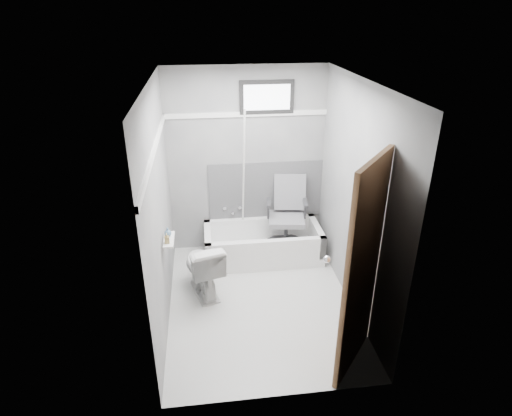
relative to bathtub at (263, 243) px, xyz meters
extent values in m
plane|color=silver|center=(-0.16, -0.93, -0.21)|extent=(2.60, 2.60, 0.00)
plane|color=silver|center=(-0.16, -0.93, 2.19)|extent=(2.60, 2.60, 0.00)
cube|color=slate|center=(-0.16, 0.37, 0.99)|extent=(2.00, 0.02, 2.40)
cube|color=slate|center=(-0.16, -2.23, 0.99)|extent=(2.00, 0.02, 2.40)
cube|color=slate|center=(-1.16, -0.93, 0.99)|extent=(0.02, 2.60, 2.40)
cube|color=slate|center=(0.84, -0.93, 0.99)|extent=(0.02, 2.60, 2.40)
imported|color=silver|center=(-0.78, -0.67, 0.12)|extent=(0.55, 0.75, 0.66)
cube|color=#4C4C4F|center=(0.09, 0.36, 0.59)|extent=(1.50, 0.02, 0.78)
cube|color=white|center=(-0.16, 0.36, 1.61)|extent=(2.00, 0.02, 0.06)
cube|color=white|center=(-1.15, -0.93, 1.61)|extent=(0.02, 2.60, 0.06)
cylinder|color=silver|center=(-0.23, 0.13, 0.84)|extent=(0.02, 0.52, 1.89)
cube|color=white|center=(-1.09, -1.00, 0.69)|extent=(0.10, 0.32, 0.02)
imported|color=#97814B|center=(-1.10, -1.08, 0.76)|extent=(0.05, 0.05, 0.10)
imported|color=slate|center=(-1.10, -0.94, 0.75)|extent=(0.09, 0.09, 0.09)
camera|label=1|loc=(-0.70, -4.79, 2.81)|focal=30.00mm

